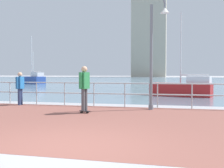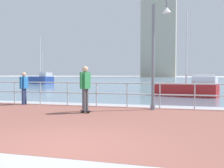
{
  "view_description": "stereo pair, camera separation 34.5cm",
  "coord_description": "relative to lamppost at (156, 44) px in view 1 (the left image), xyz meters",
  "views": [
    {
      "loc": [
        2.03,
        -4.89,
        1.46
      ],
      "look_at": [
        0.02,
        3.91,
        1.1
      ],
      "focal_mm": 42.95,
      "sensor_mm": 36.0,
      "label": 1
    },
    {
      "loc": [
        2.36,
        -4.81,
        1.46
      ],
      "look_at": [
        0.02,
        3.91,
        1.1
      ],
      "focal_mm": 42.95,
      "sensor_mm": 36.0,
      "label": 2
    }
  ],
  "objects": [
    {
      "name": "lamppost",
      "position": [
        0.0,
        0.0,
        0.0
      ],
      "size": [
        0.79,
        0.45,
        4.78
      ],
      "color": "slate",
      "rests_on": "ground"
    },
    {
      "name": "waterfront_railing",
      "position": [
        -1.34,
        0.54,
        -1.91
      ],
      "size": [
        25.25,
        0.06,
        1.06
      ],
      "color": "#B2BCC1",
      "rests_on": "ground"
    },
    {
      "name": "brick_paving",
      "position": [
        -1.34,
        -3.05,
        -2.64
      ],
      "size": [
        28.0,
        7.18,
        0.01
      ],
      "primitive_type": "cube",
      "color": "brown",
      "rests_on": "ground"
    },
    {
      "name": "sailboat_blue",
      "position": [
        -18.41,
        23.02,
        -2.01
      ],
      "size": [
        4.8,
        3.59,
        6.6
      ],
      "color": "#284799",
      "rests_on": "ground"
    },
    {
      "name": "sailboat_navy",
      "position": [
        -24.42,
        34.08,
        -2.13
      ],
      "size": [
        2.46,
        4.0,
        5.38
      ],
      "color": "#197266",
      "rests_on": "ground"
    },
    {
      "name": "bystander",
      "position": [
        -6.18,
        0.19,
        -1.76
      ],
      "size": [
        0.24,
        0.55,
        1.51
      ],
      "color": "navy",
      "rests_on": "ground"
    },
    {
      "name": "tower_slate",
      "position": [
        -8.69,
        98.33,
        18.5
      ],
      "size": [
        13.28,
        11.52,
        43.96
      ],
      "color": "#B2AD99",
      "rests_on": "ground"
    },
    {
      "name": "harbor_water",
      "position": [
        -1.34,
        45.54,
        -2.64
      ],
      "size": [
        180.0,
        88.0,
        0.0
      ],
      "primitive_type": "cube",
      "color": "slate",
      "rests_on": "ground"
    },
    {
      "name": "skateboarder",
      "position": [
        -2.47,
        -1.57,
        -1.61
      ],
      "size": [
        0.41,
        0.55,
        1.72
      ],
      "color": "black",
      "rests_on": "ground"
    },
    {
      "name": "sailboat_teal",
      "position": [
        1.31,
        6.8,
        -2.13
      ],
      "size": [
        4.01,
        2.24,
        5.38
      ],
      "color": "#B21E1E",
      "rests_on": "ground"
    },
    {
      "name": "ground",
      "position": [
        -1.34,
        34.02,
        -2.64
      ],
      "size": [
        220.0,
        220.0,
        0.0
      ],
      "primitive_type": "plane",
      "color": "#9E9EA3"
    }
  ]
}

